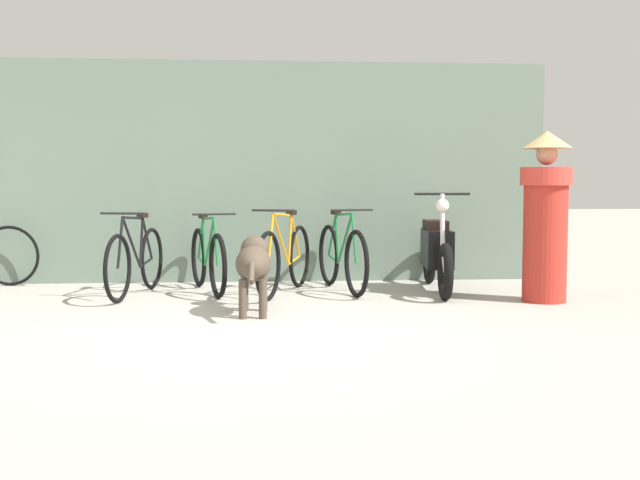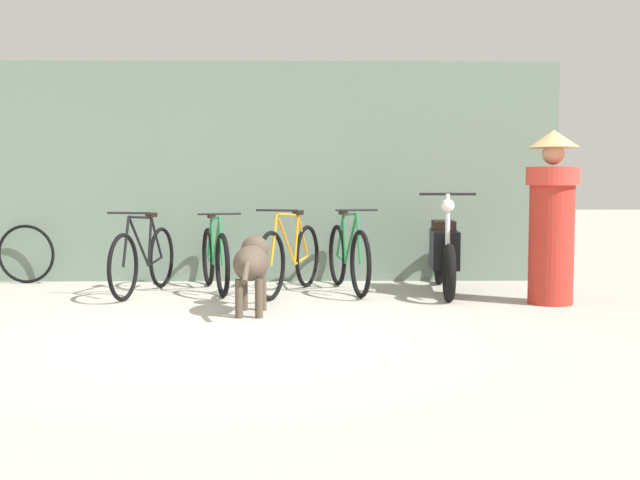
% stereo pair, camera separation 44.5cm
% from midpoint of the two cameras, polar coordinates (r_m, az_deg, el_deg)
% --- Properties ---
extents(ground_plane, '(60.00, 60.00, 0.00)m').
position_cam_midpoint_polar(ground_plane, '(5.91, -8.13, -7.28)').
color(ground_plane, '#ADA89E').
extents(shop_wall_back, '(7.25, 0.20, 2.65)m').
position_cam_midpoint_polar(shop_wall_back, '(9.18, -6.81, 5.14)').
color(shop_wall_back, slate).
rests_on(shop_wall_back, ground).
extents(bicycle_0, '(0.47, 1.71, 0.90)m').
position_cam_midpoint_polar(bicycle_0, '(8.22, -15.37, -1.54)').
color(bicycle_0, black).
rests_on(bicycle_0, ground).
extents(bicycle_1, '(0.58, 1.60, 0.88)m').
position_cam_midpoint_polar(bicycle_1, '(8.32, -10.08, -1.47)').
color(bicycle_1, black).
rests_on(bicycle_1, ground).
extents(bicycle_2, '(0.67, 1.70, 0.93)m').
position_cam_midpoint_polar(bicycle_2, '(8.08, -4.28, -1.43)').
color(bicycle_2, black).
rests_on(bicycle_2, ground).
extents(bicycle_3, '(0.50, 1.69, 0.92)m').
position_cam_midpoint_polar(bicycle_3, '(8.27, 0.13, -1.32)').
color(bicycle_3, black).
rests_on(bicycle_3, ground).
extents(motorcycle, '(0.58, 1.94, 1.09)m').
position_cam_midpoint_polar(motorcycle, '(8.31, 7.38, -0.93)').
color(motorcycle, black).
rests_on(motorcycle, ground).
extents(stray_dog, '(0.33, 1.19, 0.69)m').
position_cam_midpoint_polar(stray_dog, '(6.87, -6.94, -1.74)').
color(stray_dog, '#4C3F33').
rests_on(stray_dog, ground).
extents(person_in_robes, '(0.64, 0.64, 1.71)m').
position_cam_midpoint_polar(person_in_robes, '(7.75, 15.25, 1.96)').
color(person_in_robes, '#B72D23').
rests_on(person_in_robes, ground).
extents(spare_tire_left, '(0.70, 0.10, 0.70)m').
position_cam_midpoint_polar(spare_tire_left, '(9.50, -23.84, -1.11)').
color(spare_tire_left, black).
rests_on(spare_tire_left, ground).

